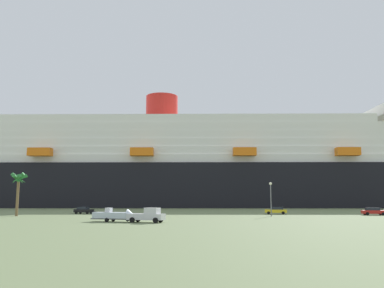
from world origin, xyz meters
name	(u,v)px	position (x,y,z in m)	size (l,w,h in m)	color
ground_plane	(153,211)	(0.00, 30.00, 0.00)	(600.00, 600.00, 0.00)	#66754C
cruise_ship	(244,171)	(26.50, 79.01, 14.19)	(246.78, 53.71, 52.94)	black
pickup_truck	(148,215)	(8.36, -16.11, 1.04)	(5.89, 3.14, 2.20)	silver
small_boat_on_trailer	(116,216)	(3.18, -15.06, 0.96)	(8.05, 3.26, 2.15)	#595960
palm_tree	(18,181)	(-21.98, 0.79, 6.99)	(3.46, 3.35, 8.78)	brown
street_lamp	(271,194)	(28.92, 4.72, 4.50)	(0.56, 0.56, 6.76)	slate
parked_car_red_hatchback	(373,211)	(51.01, 11.98, 0.83)	(4.82, 2.08, 1.58)	red
parked_car_yellow_taxi	(276,210)	(31.02, 14.78, 0.83)	(4.93, 2.39, 1.58)	yellow
parked_car_black_coupe	(84,210)	(-12.66, 12.79, 0.83)	(4.57, 2.61, 1.58)	black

